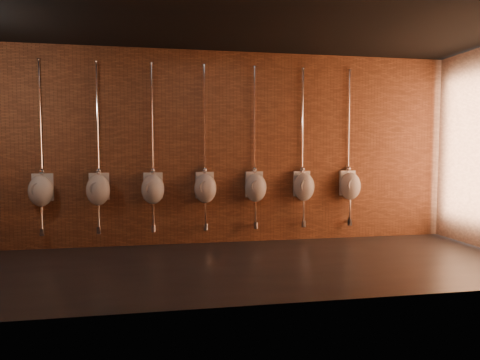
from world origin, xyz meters
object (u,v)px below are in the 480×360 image
object	(u,v)px
urinal_4	(256,187)
urinal_5	(304,186)
urinal_2	(153,188)
urinal_3	(205,187)
urinal_1	(98,189)
urinal_0	(41,190)
urinal_6	(350,185)

from	to	relation	value
urinal_4	urinal_5	size ratio (longest dim) A/B	1.00
urinal_2	urinal_4	distance (m)	1.69
urinal_2	urinal_4	world-z (taller)	same
urinal_3	urinal_5	world-z (taller)	same
urinal_1	urinal_2	distance (m)	0.85
urinal_2	urinal_0	bearing A→B (deg)	180.00
urinal_1	urinal_2	size ratio (longest dim) A/B	1.00
urinal_3	urinal_0	bearing A→B (deg)	180.00
urinal_4	urinal_6	xyz separation A→B (m)	(1.69, 0.00, 0.00)
urinal_1	urinal_4	xyz separation A→B (m)	(2.54, 0.00, 0.00)
urinal_0	urinal_5	xyz separation A→B (m)	(4.23, 0.00, 0.00)
urinal_3	urinal_1	bearing A→B (deg)	180.00
urinal_0	urinal_3	world-z (taller)	same
urinal_3	urinal_2	bearing A→B (deg)	180.00
urinal_3	urinal_6	xyz separation A→B (m)	(2.54, 0.00, 0.00)
urinal_0	urinal_4	size ratio (longest dim) A/B	1.00
urinal_4	urinal_2	bearing A→B (deg)	180.00
urinal_5	urinal_2	bearing A→B (deg)	180.00
urinal_3	urinal_4	world-z (taller)	same
urinal_3	urinal_6	bearing A→B (deg)	0.00
urinal_2	urinal_3	world-z (taller)	same
urinal_1	urinal_2	world-z (taller)	same
urinal_0	urinal_6	world-z (taller)	same
urinal_0	urinal_2	xyz separation A→B (m)	(1.69, 0.00, 0.00)
urinal_1	urinal_3	distance (m)	1.69
urinal_4	urinal_6	world-z (taller)	same
urinal_0	urinal_6	bearing A→B (deg)	0.00
urinal_2	urinal_6	xyz separation A→B (m)	(3.38, 0.00, 0.00)
urinal_0	urinal_6	distance (m)	5.07
urinal_5	urinal_6	bearing A→B (deg)	0.00
urinal_0	urinal_3	size ratio (longest dim) A/B	1.00
urinal_4	urinal_6	distance (m)	1.69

